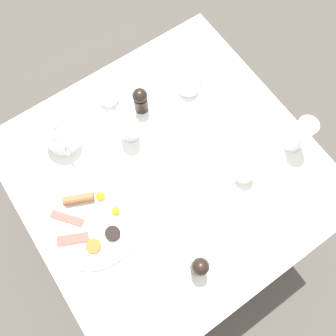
% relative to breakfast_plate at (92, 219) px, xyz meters
% --- Properties ---
extents(ground_plane, '(8.00, 8.00, 0.00)m').
position_rel_breakfast_plate_xyz_m(ground_plane, '(-0.30, -0.00, -0.73)').
color(ground_plane, '#4C4742').
extents(table, '(0.98, 0.96, 0.72)m').
position_rel_breakfast_plate_xyz_m(table, '(-0.30, -0.00, -0.08)').
color(table, white).
rests_on(table, ground_plane).
extents(breakfast_plate, '(0.31, 0.31, 0.04)m').
position_rel_breakfast_plate_xyz_m(breakfast_plate, '(0.00, 0.00, 0.00)').
color(breakfast_plate, white).
rests_on(breakfast_plate, table).
extents(teapot_near, '(0.12, 0.21, 0.12)m').
position_rel_breakfast_plate_xyz_m(teapot_near, '(-0.06, -0.30, 0.04)').
color(teapot_near, white).
rests_on(teapot_near, table).
extents(teacup_with_saucer_left, '(0.14, 0.14, 0.06)m').
position_rel_breakfast_plate_xyz_m(teacup_with_saucer_left, '(-0.27, -0.35, 0.02)').
color(teacup_with_saucer_left, white).
rests_on(teacup_with_saucer_left, table).
extents(teacup_with_saucer_right, '(0.14, 0.14, 0.06)m').
position_rel_breakfast_plate_xyz_m(teacup_with_saucer_right, '(-0.54, -0.22, 0.02)').
color(teacup_with_saucer_right, white).
rests_on(teacup_with_saucer_right, table).
extents(water_glass_tall, '(0.07, 0.07, 0.15)m').
position_rel_breakfast_plate_xyz_m(water_glass_tall, '(-0.71, 0.16, 0.07)').
color(water_glass_tall, white).
rests_on(water_glass_tall, table).
extents(water_glass_short, '(0.07, 0.07, 0.14)m').
position_rel_breakfast_plate_xyz_m(water_glass_short, '(-0.26, -0.19, 0.06)').
color(water_glass_short, white).
rests_on(water_glass_short, table).
extents(creamer_jug, '(0.09, 0.06, 0.06)m').
position_rel_breakfast_plate_xyz_m(creamer_jug, '(-0.50, 0.16, 0.02)').
color(creamer_jug, white).
rests_on(creamer_jug, table).
extents(pepper_grinder, '(0.05, 0.05, 0.11)m').
position_rel_breakfast_plate_xyz_m(pepper_grinder, '(-0.19, 0.31, 0.05)').
color(pepper_grinder, black).
rests_on(pepper_grinder, table).
extents(salt_grinder, '(0.05, 0.05, 0.11)m').
position_rel_breakfast_plate_xyz_m(salt_grinder, '(-0.35, -0.25, 0.05)').
color(salt_grinder, black).
rests_on(salt_grinder, table).
extents(napkin_folded, '(0.19, 0.18, 0.01)m').
position_rel_breakfast_plate_xyz_m(napkin_folded, '(-0.36, 0.29, -0.00)').
color(napkin_folded, white).
rests_on(napkin_folded, table).
extents(fork_by_plate, '(0.15, 0.09, 0.00)m').
position_rel_breakfast_plate_xyz_m(fork_by_plate, '(-0.55, -0.00, -0.01)').
color(fork_by_plate, silver).
rests_on(fork_by_plate, table).
extents(knife_by_plate, '(0.21, 0.11, 0.00)m').
position_rel_breakfast_plate_xyz_m(knife_by_plate, '(-0.34, -0.04, -0.01)').
color(knife_by_plate, silver).
rests_on(knife_by_plate, table).
extents(spoon_for_tea, '(0.14, 0.07, 0.00)m').
position_rel_breakfast_plate_xyz_m(spoon_for_tea, '(-0.69, -0.14, -0.01)').
color(spoon_for_tea, silver).
rests_on(spoon_for_tea, table).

